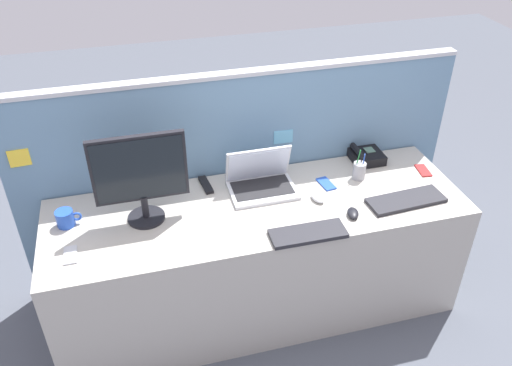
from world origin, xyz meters
TOP-DOWN VIEW (x-y plane):
  - ground_plane at (0.00, 0.00)m, footprint 10.00×10.00m
  - desk at (0.00, 0.00)m, footprint 2.29×0.73m
  - cubicle_divider at (-0.00, 0.40)m, footprint 2.63×0.08m
  - desktop_monitor at (-0.60, 0.06)m, footprint 0.47×0.19m
  - laptop at (0.06, 0.16)m, footprint 0.37×0.27m
  - desk_phone at (0.76, 0.28)m, footprint 0.19×0.18m
  - keyboard_main at (0.18, -0.30)m, footprint 0.39×0.15m
  - keyboard_spare at (0.79, -0.17)m, footprint 0.44×0.18m
  - computer_mouse_right_hand at (0.33, -0.03)m, footprint 0.08×0.11m
  - computer_mouse_left_hand at (0.46, -0.21)m, footprint 0.09×0.11m
  - pen_cup at (0.64, 0.11)m, footprint 0.07×0.07m
  - cell_phone_silver_slab at (-0.98, -0.15)m, footprint 0.06×0.13m
  - cell_phone_blue_case at (0.43, 0.10)m, footprint 0.08×0.14m
  - cell_phone_red_case at (1.05, 0.08)m, footprint 0.08×0.14m
  - tv_remote at (-0.24, 0.26)m, footprint 0.06×0.17m
  - coffee_mug at (-1.00, 0.10)m, footprint 0.13×0.09m

SIDE VIEW (x-z plane):
  - ground_plane at x=0.00m, z-range 0.00..0.00m
  - desk at x=0.00m, z-range 0.00..0.76m
  - cubicle_divider at x=0.00m, z-range 0.00..1.37m
  - cell_phone_silver_slab at x=-0.98m, z-range 0.76..0.76m
  - cell_phone_blue_case at x=0.43m, z-range 0.76..0.76m
  - cell_phone_red_case at x=1.05m, z-range 0.76..0.76m
  - tv_remote at x=-0.24m, z-range 0.76..0.78m
  - keyboard_main at x=0.18m, z-range 0.76..0.78m
  - keyboard_spare at x=0.79m, z-range 0.76..0.78m
  - computer_mouse_right_hand at x=0.33m, z-range 0.76..0.79m
  - computer_mouse_left_hand at x=0.46m, z-range 0.76..0.79m
  - desk_phone at x=0.76m, z-range 0.74..0.84m
  - coffee_mug at x=-1.00m, z-range 0.76..0.84m
  - pen_cup at x=0.64m, z-range 0.71..0.90m
  - laptop at x=0.06m, z-range 0.69..0.93m
  - desktop_monitor at x=-0.60m, z-range 0.79..1.28m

